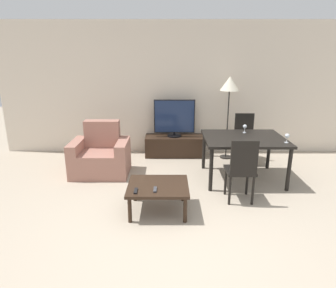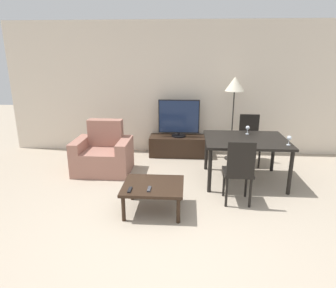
{
  "view_description": "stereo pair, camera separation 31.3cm",
  "coord_description": "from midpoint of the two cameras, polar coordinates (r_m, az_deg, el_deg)",
  "views": [
    {
      "loc": [
        -0.11,
        -3.02,
        2.05
      ],
      "look_at": [
        -0.12,
        1.62,
        0.65
      ],
      "focal_mm": 32.0,
      "sensor_mm": 36.0,
      "label": 1
    },
    {
      "loc": [
        0.2,
        -3.01,
        2.05
      ],
      "look_at": [
        -0.12,
        1.62,
        0.65
      ],
      "focal_mm": 32.0,
      "sensor_mm": 36.0,
      "label": 2
    }
  ],
  "objects": [
    {
      "name": "ground_plane",
      "position": [
        3.64,
        2.67,
        -17.47
      ],
      "size": [
        18.0,
        18.0,
        0.0
      ],
      "primitive_type": "plane",
      "color": "tan"
    },
    {
      "name": "wall_back",
      "position": [
        6.33,
        3.53,
        10.41
      ],
      "size": [
        7.23,
        0.06,
        2.7
      ],
      "color": "beige",
      "rests_on": "ground_plane"
    },
    {
      "name": "armchair",
      "position": [
        5.46,
        -10.61,
        -2.07
      ],
      "size": [
        0.98,
        0.74,
        0.91
      ],
      "color": "#9E6B5B",
      "rests_on": "ground_plane"
    },
    {
      "name": "tv_stand",
      "position": [
        6.26,
        3.47,
        -0.37
      ],
      "size": [
        1.2,
        0.47,
        0.41
      ],
      "color": "black",
      "rests_on": "ground_plane"
    },
    {
      "name": "tv",
      "position": [
        6.11,
        3.56,
        4.9
      ],
      "size": [
        0.83,
        0.29,
        0.76
      ],
      "color": "black",
      "rests_on": "tv_stand"
    },
    {
      "name": "coffee_table",
      "position": [
        4.04,
        -0.6,
        -8.34
      ],
      "size": [
        0.81,
        0.7,
        0.38
      ],
      "color": "black",
      "rests_on": "ground_plane"
    },
    {
      "name": "dining_table",
      "position": [
        5.07,
        16.28,
        0.15
      ],
      "size": [
        1.32,
        1.08,
        0.73
      ],
      "color": "black",
      "rests_on": "ground_plane"
    },
    {
      "name": "dining_chair_near",
      "position": [
        4.27,
        15.43,
        -4.71
      ],
      "size": [
        0.4,
        0.4,
        0.95
      ],
      "color": "black",
      "rests_on": "ground_plane"
    },
    {
      "name": "dining_chair_far",
      "position": [
        5.95,
        16.68,
        1.25
      ],
      "size": [
        0.4,
        0.4,
        0.95
      ],
      "color": "black",
      "rests_on": "ground_plane"
    },
    {
      "name": "floor_lamp",
      "position": [
        5.95,
        14.08,
        10.38
      ],
      "size": [
        0.37,
        0.37,
        1.64
      ],
      "color": "black",
      "rests_on": "ground_plane"
    },
    {
      "name": "remote_primary",
      "position": [
        3.86,
        -4.96,
        -8.71
      ],
      "size": [
        0.04,
        0.15,
        0.02
      ],
      "color": "black",
      "rests_on": "coffee_table"
    },
    {
      "name": "remote_secondary",
      "position": [
        3.87,
        -1.28,
        -8.6
      ],
      "size": [
        0.04,
        0.15,
        0.02
      ],
      "color": "#38383D",
      "rests_on": "coffee_table"
    },
    {
      "name": "wine_glass_left",
      "position": [
        4.89,
        23.81,
        0.94
      ],
      "size": [
        0.07,
        0.07,
        0.15
      ],
      "color": "silver",
      "rests_on": "dining_table"
    },
    {
      "name": "wine_glass_center",
      "position": [
        5.32,
        16.58,
        2.88
      ],
      "size": [
        0.07,
        0.07,
        0.15
      ],
      "color": "silver",
      "rests_on": "dining_table"
    }
  ]
}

